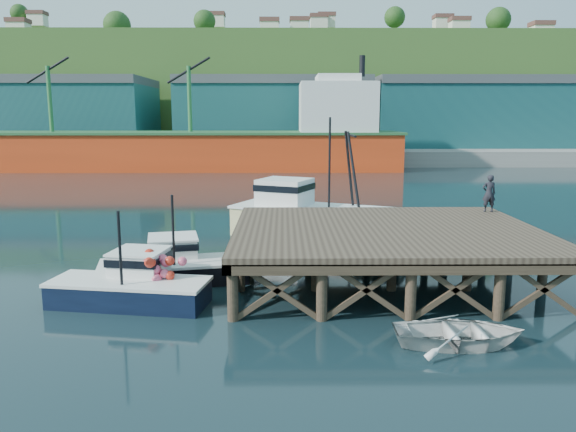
{
  "coord_description": "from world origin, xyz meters",
  "views": [
    {
      "loc": [
        1.42,
        -21.9,
        6.47
      ],
      "look_at": [
        1.63,
        2.0,
        2.23
      ],
      "focal_mm": 35.0,
      "sensor_mm": 36.0,
      "label": 1
    }
  ],
  "objects_px": {
    "boat_navy": "(132,284)",
    "dinghy": "(460,332)",
    "trawler": "(317,213)",
    "dockworker": "(489,193)",
    "boat_black": "(174,264)"
  },
  "relations": [
    {
      "from": "boat_navy",
      "to": "dinghy",
      "type": "relative_size",
      "value": 1.54
    },
    {
      "from": "trawler",
      "to": "dockworker",
      "type": "xyz_separation_m",
      "value": [
        7.66,
        -4.3,
        1.66
      ]
    },
    {
      "from": "boat_black",
      "to": "trawler",
      "type": "relative_size",
      "value": 0.6
    },
    {
      "from": "dinghy",
      "to": "dockworker",
      "type": "xyz_separation_m",
      "value": [
        4.43,
        10.35,
        2.6
      ]
    },
    {
      "from": "trawler",
      "to": "boat_navy",
      "type": "bearing_deg",
      "value": -98.33
    },
    {
      "from": "boat_black",
      "to": "boat_navy",
      "type": "bearing_deg",
      "value": -121.09
    },
    {
      "from": "boat_black",
      "to": "trawler",
      "type": "distance_m",
      "value": 10.21
    },
    {
      "from": "dinghy",
      "to": "boat_black",
      "type": "bearing_deg",
      "value": 56.31
    },
    {
      "from": "boat_navy",
      "to": "trawler",
      "type": "height_order",
      "value": "trawler"
    },
    {
      "from": "dinghy",
      "to": "dockworker",
      "type": "height_order",
      "value": "dockworker"
    },
    {
      "from": "trawler",
      "to": "dinghy",
      "type": "height_order",
      "value": "trawler"
    },
    {
      "from": "dinghy",
      "to": "dockworker",
      "type": "bearing_deg",
      "value": -22.0
    },
    {
      "from": "trawler",
      "to": "dinghy",
      "type": "relative_size",
      "value": 2.74
    },
    {
      "from": "boat_navy",
      "to": "boat_black",
      "type": "distance_m",
      "value": 2.9
    },
    {
      "from": "boat_black",
      "to": "dockworker",
      "type": "distance_m",
      "value": 14.54
    }
  ]
}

